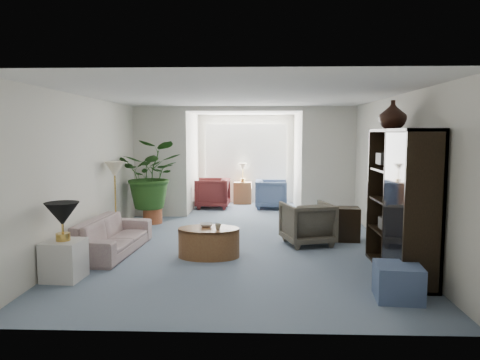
{
  "coord_description": "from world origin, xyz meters",
  "views": [
    {
      "loc": [
        0.28,
        -7.16,
        1.91
      ],
      "look_at": [
        0.0,
        0.6,
        1.1
      ],
      "focal_mm": 33.89,
      "sensor_mm": 36.0,
      "label": 1
    }
  ],
  "objects_px": {
    "side_table_dark": "(345,224)",
    "end_table": "(64,260)",
    "wingback_chair": "(307,223)",
    "sunroom_chair_maroon": "(213,193)",
    "entertainment_cabinet": "(401,202)",
    "table_lamp": "(62,214)",
    "coffee_table": "(209,242)",
    "sofa": "(112,236)",
    "cabinet_urn": "(393,115)",
    "floor_lamp": "(115,169)",
    "ottoman": "(398,282)",
    "framed_picture": "(398,147)",
    "plant_pot": "(153,216)",
    "coffee_cup": "(218,227)",
    "coffee_bowl": "(206,225)",
    "sunroom_chair_blue": "(271,194)",
    "sunroom_table": "(243,193)"
  },
  "relations": [
    {
      "from": "side_table_dark",
      "to": "end_table",
      "type": "bearing_deg",
      "value": -150.5
    },
    {
      "from": "wingback_chair",
      "to": "sunroom_chair_maroon",
      "type": "relative_size",
      "value": 0.96
    },
    {
      "from": "side_table_dark",
      "to": "entertainment_cabinet",
      "type": "relative_size",
      "value": 0.3
    },
    {
      "from": "table_lamp",
      "to": "coffee_table",
      "type": "bearing_deg",
      "value": 33.03
    },
    {
      "from": "sofa",
      "to": "cabinet_urn",
      "type": "xyz_separation_m",
      "value": [
        4.25,
        -0.41,
        1.89
      ]
    },
    {
      "from": "floor_lamp",
      "to": "ottoman",
      "type": "xyz_separation_m",
      "value": [
        4.22,
        -3.03,
        -1.05
      ]
    },
    {
      "from": "framed_picture",
      "to": "plant_pot",
      "type": "xyz_separation_m",
      "value": [
        -4.37,
        2.33,
        -1.54
      ]
    },
    {
      "from": "side_table_dark",
      "to": "cabinet_urn",
      "type": "bearing_deg",
      "value": -74.95
    },
    {
      "from": "table_lamp",
      "to": "ottoman",
      "type": "relative_size",
      "value": 0.86
    },
    {
      "from": "coffee_cup",
      "to": "sunroom_chair_maroon",
      "type": "bearing_deg",
      "value": 96.51
    },
    {
      "from": "sofa",
      "to": "cabinet_urn",
      "type": "height_order",
      "value": "cabinet_urn"
    },
    {
      "from": "plant_pot",
      "to": "sunroom_chair_maroon",
      "type": "xyz_separation_m",
      "value": [
        1.08,
        2.01,
        0.22
      ]
    },
    {
      "from": "framed_picture",
      "to": "coffee_cup",
      "type": "xyz_separation_m",
      "value": [
        -2.76,
        -0.33,
        -1.2
      ]
    },
    {
      "from": "end_table",
      "to": "wingback_chair",
      "type": "distance_m",
      "value": 3.94
    },
    {
      "from": "floor_lamp",
      "to": "coffee_bowl",
      "type": "distance_m",
      "value": 2.31
    },
    {
      "from": "coffee_cup",
      "to": "table_lamp",
      "type": "bearing_deg",
      "value": -151.29
    },
    {
      "from": "sunroom_chair_blue",
      "to": "entertainment_cabinet",
      "type": "bearing_deg",
      "value": -161.53
    },
    {
      "from": "table_lamp",
      "to": "plant_pot",
      "type": "bearing_deg",
      "value": 85.22
    },
    {
      "from": "side_table_dark",
      "to": "sunroom_chair_maroon",
      "type": "xyz_separation_m",
      "value": [
        -2.69,
        3.42,
        0.09
      ]
    },
    {
      "from": "plant_pot",
      "to": "framed_picture",
      "type": "bearing_deg",
      "value": -28.06
    },
    {
      "from": "cabinet_urn",
      "to": "wingback_chair",
      "type": "bearing_deg",
      "value": 134.91
    },
    {
      "from": "table_lamp",
      "to": "entertainment_cabinet",
      "type": "distance_m",
      "value": 4.48
    },
    {
      "from": "sofa",
      "to": "sunroom_chair_blue",
      "type": "bearing_deg",
      "value": -27.52
    },
    {
      "from": "framed_picture",
      "to": "ottoman",
      "type": "height_order",
      "value": "framed_picture"
    },
    {
      "from": "coffee_bowl",
      "to": "coffee_cup",
      "type": "distance_m",
      "value": 0.28
    },
    {
      "from": "entertainment_cabinet",
      "to": "sunroom_table",
      "type": "relative_size",
      "value": 3.35
    },
    {
      "from": "wingback_chair",
      "to": "sunroom_chair_maroon",
      "type": "height_order",
      "value": "sunroom_chair_maroon"
    },
    {
      "from": "table_lamp",
      "to": "entertainment_cabinet",
      "type": "relative_size",
      "value": 0.22
    },
    {
      "from": "framed_picture",
      "to": "coffee_bowl",
      "type": "xyz_separation_m",
      "value": [
        -2.96,
        -0.13,
        -1.22
      ]
    },
    {
      "from": "sofa",
      "to": "plant_pot",
      "type": "height_order",
      "value": "sofa"
    },
    {
      "from": "wingback_chair",
      "to": "table_lamp",
      "type": "bearing_deg",
      "value": 15.1
    },
    {
      "from": "end_table",
      "to": "sunroom_chair_maroon",
      "type": "bearing_deg",
      "value": 76.35
    },
    {
      "from": "coffee_table",
      "to": "end_table",
      "type": "bearing_deg",
      "value": -146.97
    },
    {
      "from": "sunroom_chair_maroon",
      "to": "sunroom_table",
      "type": "height_order",
      "value": "sunroom_chair_maroon"
    },
    {
      "from": "coffee_cup",
      "to": "side_table_dark",
      "type": "xyz_separation_m",
      "value": [
        2.16,
        1.26,
        -0.2
      ]
    },
    {
      "from": "floor_lamp",
      "to": "entertainment_cabinet",
      "type": "bearing_deg",
      "value": -24.13
    },
    {
      "from": "end_table",
      "to": "entertainment_cabinet",
      "type": "xyz_separation_m",
      "value": [
        4.45,
        0.44,
        0.72
      ]
    },
    {
      "from": "wingback_chair",
      "to": "sunroom_chair_blue",
      "type": "bearing_deg",
      "value": -98.07
    },
    {
      "from": "ottoman",
      "to": "sunroom_chair_blue",
      "type": "relative_size",
      "value": 0.64
    },
    {
      "from": "table_lamp",
      "to": "wingback_chair",
      "type": "xyz_separation_m",
      "value": [
        3.38,
        2.01,
        -0.5
      ]
    },
    {
      "from": "framed_picture",
      "to": "cabinet_urn",
      "type": "relative_size",
      "value": 1.23
    },
    {
      "from": "entertainment_cabinet",
      "to": "plant_pot",
      "type": "distance_m",
      "value": 5.35
    },
    {
      "from": "plant_pot",
      "to": "sunroom_chair_blue",
      "type": "distance_m",
      "value": 3.28
    },
    {
      "from": "floor_lamp",
      "to": "sunroom_chair_maroon",
      "type": "distance_m",
      "value": 3.68
    },
    {
      "from": "wingback_chair",
      "to": "ottoman",
      "type": "bearing_deg",
      "value": 90.68
    },
    {
      "from": "side_table_dark",
      "to": "coffee_bowl",
      "type": "bearing_deg",
      "value": -155.87
    },
    {
      "from": "framed_picture",
      "to": "sunroom_chair_maroon",
      "type": "bearing_deg",
      "value": 127.16
    },
    {
      "from": "coffee_table",
      "to": "cabinet_urn",
      "type": "xyz_separation_m",
      "value": [
        2.68,
        -0.22,
        1.94
      ]
    },
    {
      "from": "table_lamp",
      "to": "cabinet_urn",
      "type": "height_order",
      "value": "cabinet_urn"
    },
    {
      "from": "coffee_table",
      "to": "cabinet_urn",
      "type": "relative_size",
      "value": 2.33
    }
  ]
}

